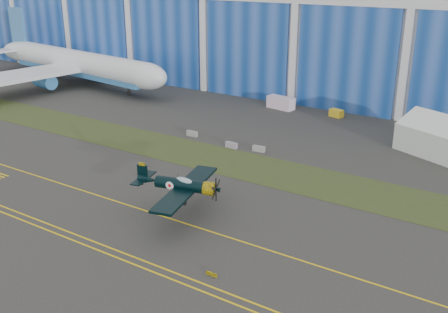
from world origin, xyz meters
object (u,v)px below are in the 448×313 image
Objects in this scene: warbird at (181,185)px; tug at (336,113)px; jetliner at (76,36)px; shipping_container at (281,103)px.

warbird is 48.78m from tug.
shipping_container is at bearing 14.26° from jetliner.
warbird is 6.55× the size of tug.
shipping_container is (-12.08, 48.24, -2.59)m from warbird.
shipping_container is 2.28× the size of tug.
jetliner reaches higher than tug.
tug is (-0.50, 48.68, -3.09)m from warbird.
jetliner reaches higher than shipping_container.
warbird is 76.07m from jetliner.
jetliner is 29.45× the size of tug.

